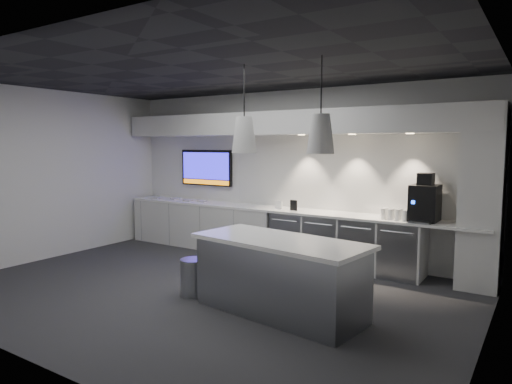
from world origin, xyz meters
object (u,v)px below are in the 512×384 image
Objects in this scene: wall_tv at (206,168)px; island at (280,276)px; bin at (194,277)px; coffee_machine at (425,201)px.

wall_tv reaches higher than island.
coffee_machine is (2.44, 2.41, 0.94)m from bin.
island is (3.21, -2.59, -1.10)m from wall_tv.
coffee_machine reaches higher than bin.
wall_tv is at bearing 177.69° from coffee_machine.
wall_tv is at bearing 125.71° from bin.
island is at bearing -114.89° from coffee_machine.
coffee_machine is (4.34, -0.25, -0.37)m from wall_tv.
coffee_machine is at bearing 72.00° from island.
coffee_machine reaches higher than island.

